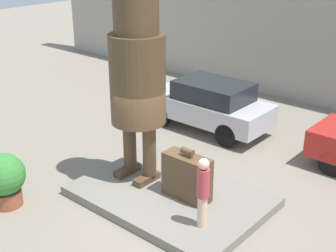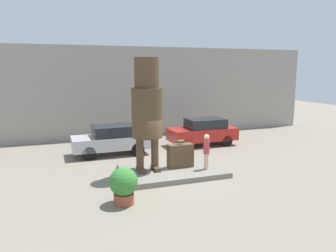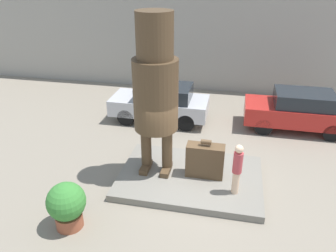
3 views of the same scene
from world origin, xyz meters
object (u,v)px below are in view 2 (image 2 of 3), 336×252
(statue_figure, at_px, (147,106))
(giant_suitcase, at_px, (180,155))
(tourist, at_px, (206,150))
(parked_car_silver, at_px, (112,139))
(parked_car_red, at_px, (203,131))
(planter_pot, at_px, (124,184))

(statue_figure, relative_size, giant_suitcase, 3.88)
(tourist, bearing_deg, parked_car_silver, 124.54)
(statue_figure, distance_m, tourist, 3.27)
(parked_car_red, bearing_deg, giant_suitcase, 53.23)
(giant_suitcase, bearing_deg, planter_pot, -139.77)
(planter_pot, bearing_deg, statue_figure, 58.74)
(tourist, bearing_deg, giant_suitcase, 144.10)
(statue_figure, bearing_deg, tourist, -16.40)
(statue_figure, xyz_separation_m, parked_car_silver, (-0.81, 4.07, -2.22))
(giant_suitcase, distance_m, parked_car_red, 5.50)
(parked_car_red, xyz_separation_m, planter_pot, (-6.50, -7.11, -0.16))
(giant_suitcase, relative_size, planter_pot, 0.97)
(giant_suitcase, height_order, tourist, tourist)
(giant_suitcase, relative_size, parked_car_silver, 0.30)
(statue_figure, bearing_deg, giant_suitcase, -1.51)
(parked_car_silver, bearing_deg, statue_figure, 101.28)
(giant_suitcase, bearing_deg, tourist, -35.90)
(planter_pot, bearing_deg, parked_car_red, 47.60)
(statue_figure, distance_m, parked_car_silver, 4.70)
(statue_figure, relative_size, parked_car_silver, 1.18)
(statue_figure, bearing_deg, planter_pot, -121.26)
(parked_car_silver, relative_size, planter_pot, 3.18)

